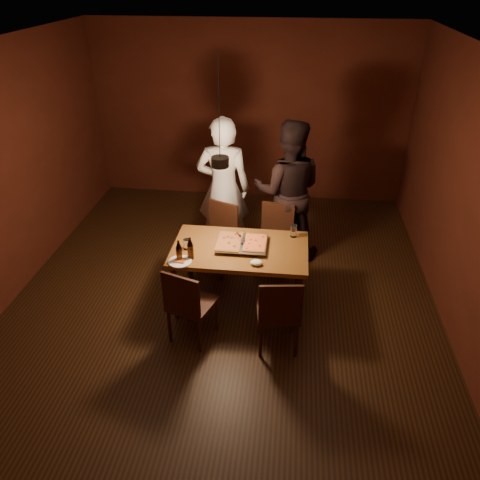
# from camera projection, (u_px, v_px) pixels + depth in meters

# --- Properties ---
(room_shell) EXTENTS (6.00, 6.00, 6.00)m
(room_shell) POSITION_uv_depth(u_px,v_px,m) (221.00, 194.00, 4.86)
(room_shell) COLOR #37200F
(room_shell) RESTS_ON ground
(dining_table) EXTENTS (1.50, 0.90, 0.75)m
(dining_table) POSITION_uv_depth(u_px,v_px,m) (240.00, 253.00, 5.21)
(dining_table) COLOR brown
(dining_table) RESTS_ON floor
(chair_far_left) EXTENTS (0.55, 0.55, 0.49)m
(chair_far_left) POSITION_uv_depth(u_px,v_px,m) (220.00, 231.00, 5.94)
(chair_far_left) COLOR #38190F
(chair_far_left) RESTS_ON floor
(chair_far_right) EXTENTS (0.49, 0.49, 0.49)m
(chair_far_right) POSITION_uv_depth(u_px,v_px,m) (275.00, 232.00, 5.91)
(chair_far_right) COLOR #38190F
(chair_far_right) RESTS_ON floor
(chair_near_left) EXTENTS (0.53, 0.53, 0.49)m
(chair_near_left) POSITION_uv_depth(u_px,v_px,m) (187.00, 300.00, 4.71)
(chair_near_left) COLOR #38190F
(chair_near_left) RESTS_ON floor
(chair_near_right) EXTENTS (0.47, 0.47, 0.49)m
(chair_near_right) POSITION_uv_depth(u_px,v_px,m) (279.00, 309.00, 4.60)
(chair_near_right) COLOR #38190F
(chair_near_right) RESTS_ON floor
(pizza_tray) EXTENTS (0.57, 0.48, 0.05)m
(pizza_tray) POSITION_uv_depth(u_px,v_px,m) (242.00, 244.00, 5.19)
(pizza_tray) COLOR silver
(pizza_tray) RESTS_ON dining_table
(pizza_meat) EXTENTS (0.27, 0.43, 0.02)m
(pizza_meat) POSITION_uv_depth(u_px,v_px,m) (229.00, 241.00, 5.18)
(pizza_meat) COLOR maroon
(pizza_meat) RESTS_ON pizza_tray
(pizza_cheese) EXTENTS (0.25, 0.39, 0.02)m
(pizza_cheese) POSITION_uv_depth(u_px,v_px,m) (255.00, 243.00, 5.16)
(pizza_cheese) COLOR gold
(pizza_cheese) RESTS_ON pizza_tray
(spatula) EXTENTS (0.18, 0.26, 0.04)m
(spatula) POSITION_uv_depth(u_px,v_px,m) (242.00, 240.00, 5.19)
(spatula) COLOR silver
(spatula) RESTS_ON pizza_tray
(beer_bottle_a) EXTENTS (0.06, 0.06, 0.24)m
(beer_bottle_a) POSITION_uv_depth(u_px,v_px,m) (179.00, 251.00, 4.90)
(beer_bottle_a) COLOR black
(beer_bottle_a) RESTS_ON dining_table
(beer_bottle_b) EXTENTS (0.07, 0.07, 0.25)m
(beer_bottle_b) POSITION_uv_depth(u_px,v_px,m) (190.00, 248.00, 4.93)
(beer_bottle_b) COLOR black
(beer_bottle_b) RESTS_ON dining_table
(water_glass_left) EXTENTS (0.07, 0.07, 0.12)m
(water_glass_left) POSITION_uv_depth(u_px,v_px,m) (187.00, 244.00, 5.13)
(water_glass_left) COLOR silver
(water_glass_left) RESTS_ON dining_table
(water_glass_right) EXTENTS (0.07, 0.07, 0.15)m
(water_glass_right) POSITION_uv_depth(u_px,v_px,m) (294.00, 231.00, 5.35)
(water_glass_right) COLOR silver
(water_glass_right) RESTS_ON dining_table
(plate_slice) EXTENTS (0.25, 0.25, 0.03)m
(plate_slice) POSITION_uv_depth(u_px,v_px,m) (180.00, 262.00, 4.92)
(plate_slice) COLOR white
(plate_slice) RESTS_ON dining_table
(napkin) EXTENTS (0.13, 0.10, 0.05)m
(napkin) POSITION_uv_depth(u_px,v_px,m) (256.00, 263.00, 4.87)
(napkin) COLOR white
(napkin) RESTS_ON dining_table
(diner_white) EXTENTS (0.71, 0.48, 1.90)m
(diner_white) POSITION_uv_depth(u_px,v_px,m) (223.00, 189.00, 6.06)
(diner_white) COLOR silver
(diner_white) RESTS_ON floor
(diner_dark) EXTENTS (0.91, 0.71, 1.87)m
(diner_dark) POSITION_uv_depth(u_px,v_px,m) (288.00, 191.00, 6.03)
(diner_dark) COLOR black
(diner_dark) RESTS_ON floor
(pendant_lamp) EXTENTS (0.18, 0.18, 1.10)m
(pendant_lamp) POSITION_uv_depth(u_px,v_px,m) (220.00, 161.00, 4.68)
(pendant_lamp) COLOR black
(pendant_lamp) RESTS_ON ceiling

